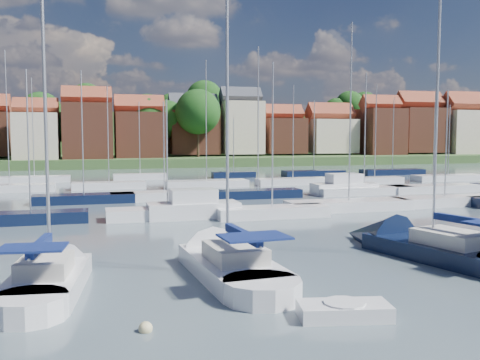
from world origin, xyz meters
name	(u,v)px	position (x,y,z in m)	size (l,w,h in m)	color
ground	(207,190)	(0.00, 40.00, 0.00)	(260.00, 260.00, 0.00)	#465460
sailboat_left	(53,276)	(-14.49, 3.37, 0.36)	(3.87, 10.41, 13.88)	silver
sailboat_centre	(221,262)	(-6.94, 4.08, 0.35)	(3.89, 12.01, 16.06)	silver
sailboat_navy	(415,246)	(4.02, 4.64, 0.35)	(6.49, 13.22, 17.64)	black
tender	(344,311)	(-4.46, -3.79, 0.26)	(3.39, 2.06, 0.68)	silver
buoy_b	(146,332)	(-11.24, -3.20, 0.00)	(0.46, 0.46, 0.46)	beige
buoy_c	(264,303)	(-6.60, -1.44, 0.00)	(0.47, 0.47, 0.47)	#D85914
buoy_e	(374,245)	(2.96, 7.20, 0.00)	(0.54, 0.54, 0.54)	#D85914
marina_field	(233,190)	(1.91, 35.15, 0.43)	(79.62, 41.41, 15.93)	silver
far_shore_town	(146,141)	(2.23, 132.67, 4.61)	(212.46, 90.00, 22.27)	#38552A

